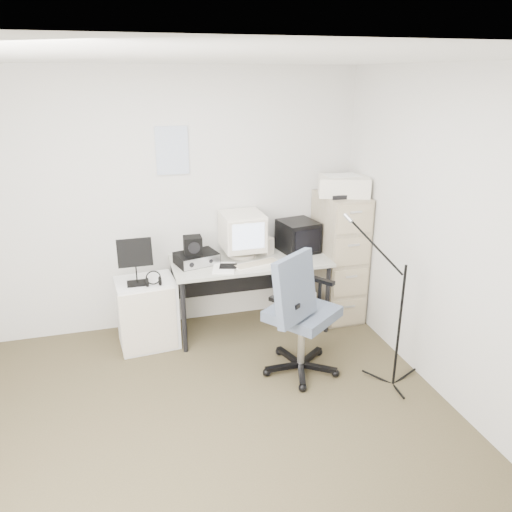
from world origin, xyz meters
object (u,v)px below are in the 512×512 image
object	(u,v)px
filing_cabinet	(338,257)
side_cart	(147,313)
desk	(250,294)
office_chair	(302,311)

from	to	relation	value
filing_cabinet	side_cart	world-z (taller)	filing_cabinet
desk	side_cart	xyz separation A→B (m)	(-1.01, -0.06, -0.04)
desk	office_chair	bearing A→B (deg)	-76.58
filing_cabinet	desk	size ratio (longest dim) A/B	0.87
desk	side_cart	distance (m)	1.01
filing_cabinet	desk	xyz separation A→B (m)	(-0.95, -0.03, -0.29)
desk	side_cart	bearing A→B (deg)	-176.38
desk	office_chair	size ratio (longest dim) A/B	1.32
filing_cabinet	office_chair	size ratio (longest dim) A/B	1.14
filing_cabinet	office_chair	bearing A→B (deg)	-128.90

